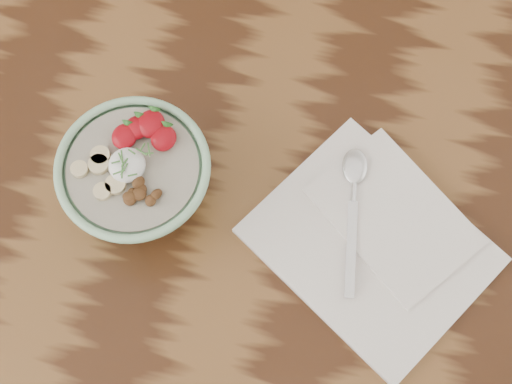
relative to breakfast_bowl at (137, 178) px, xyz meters
The scene contains 4 objects.
table 16.34cm from the breakfast_bowl, 73.55° to the left, with size 160.00×90.00×75.00cm.
breakfast_bowl is the anchor object (origin of this frame).
napkin 28.30cm from the breakfast_bowl, ahead, with size 32.22×30.68×1.55cm.
spoon 25.15cm from the breakfast_bowl, 14.11° to the left, with size 4.66×18.20×0.95cm.
Camera 1 is at (17.58, -30.43, 155.62)cm, focal length 50.00 mm.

